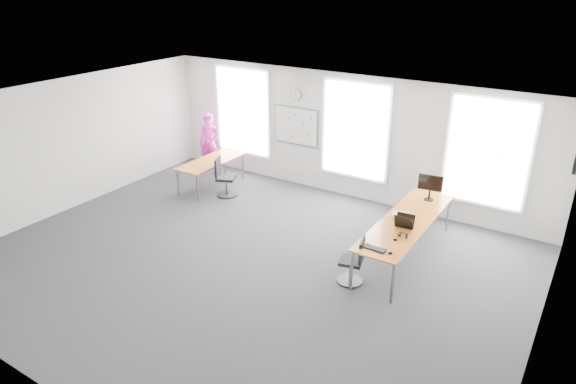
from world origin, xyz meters
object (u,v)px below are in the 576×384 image
Objects in this scene: chair_right at (354,263)px; keyboard at (375,249)px; desk_left at (211,163)px; monitor at (430,185)px; headphones at (403,235)px; desk_right at (407,223)px; chair_left at (224,179)px; person at (210,144)px.

chair_right is 2.15× the size of keyboard.
monitor is at bearing 3.95° from desk_left.
desk_left is 5.57m from monitor.
chair_right is 0.56m from keyboard.
headphones is 1.87m from monitor.
chair_right is at bearing -174.94° from keyboard.
monitor is (5.53, 0.38, 0.48)m from desk_left.
keyboard is at bearing -92.90° from desk_right.
chair_left is at bearing 178.97° from monitor.
person is 3.03× the size of monitor.
person reaches higher than chair_right.
desk_right is 3.72× the size of chair_right.
desk_right is at bearing -100.81° from monitor.
desk_left is at bearing 172.09° from desk_right.
desk_right is 6.36m from person.
chair_left is 1.75× the size of monitor.
person reaches higher than headphones.
person reaches higher than monitor.
keyboard is at bearing -109.89° from headphones.
chair_right is at bearing -133.25° from headphones.
desk_left is at bearing -62.73° from person.
desk_left is at bearing 166.09° from keyboard.
chair_right is 5.19× the size of headphones.
headphones is (5.67, -1.46, 0.19)m from desk_left.
desk_right is 1.96× the size of person.
headphones is 0.31× the size of monitor.
monitor is (0.11, 2.50, 0.32)m from keyboard.
desk_left is 1.16× the size of person.
monitor is (-0.14, 1.84, 0.28)m from headphones.
headphones is at bearing -126.87° from chair_left.
headphones reaches higher than chair_right.
chair_left is at bearing -23.91° from desk_left.
desk_right reaches higher than desk_left.
desk_right is at bearing -7.91° from desk_left.
keyboard is at bearing -40.00° from person.
chair_right is at bearing -109.79° from monitor.
keyboard is at bearing -134.65° from chair_left.
chair_left is at bearing 167.99° from headphones.
person is at bearing -130.92° from chair_right.
headphones is (0.25, 0.65, 0.04)m from keyboard.
desk_left is 11.44× the size of headphones.
chair_left is at bearing 166.45° from keyboard.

